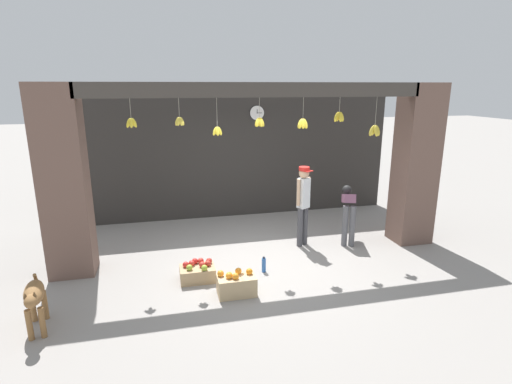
{
  "coord_description": "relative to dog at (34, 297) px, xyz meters",
  "views": [
    {
      "loc": [
        -1.61,
        -6.39,
        3.04
      ],
      "look_at": [
        0.0,
        0.4,
        1.18
      ],
      "focal_mm": 28.0,
      "sensor_mm": 36.0,
      "label": 1
    }
  ],
  "objects": [
    {
      "name": "ground_plane",
      "position": [
        3.28,
        1.37,
        -0.47
      ],
      "size": [
        60.0,
        60.0,
        0.0
      ],
      "primitive_type": "plane",
      "color": "gray"
    },
    {
      "name": "shop_back_wall",
      "position": [
        3.28,
        4.1,
        1.08
      ],
      "size": [
        7.62,
        0.12,
        3.09
      ],
      "primitive_type": "cube",
      "color": "#2D2B28",
      "rests_on": "ground_plane"
    },
    {
      "name": "wall_clock",
      "position": [
        3.84,
        4.03,
        1.96
      ],
      "size": [
        0.35,
        0.03,
        0.35
      ],
      "color": "black"
    },
    {
      "name": "fruit_crate_oranges",
      "position": [
        2.63,
        0.32,
        -0.31
      ],
      "size": [
        0.57,
        0.35,
        0.38
      ],
      "color": "tan",
      "rests_on": "ground_plane"
    },
    {
      "name": "storefront_awning",
      "position": [
        3.31,
        1.49,
        2.47
      ],
      "size": [
        5.72,
        0.29,
        0.94
      ],
      "color": "#3D3833"
    },
    {
      "name": "shop_pillar_left",
      "position": [
        0.12,
        1.67,
        1.08
      ],
      "size": [
        0.7,
        0.6,
        3.09
      ],
      "primitive_type": "cube",
      "color": "brown",
      "rests_on": "ground_plane"
    },
    {
      "name": "dog",
      "position": [
        0.0,
        0.0,
        0.0
      ],
      "size": [
        0.34,
        0.85,
        0.69
      ],
      "rotation": [
        0.0,
        0.0,
        -1.39
      ],
      "color": "olive",
      "rests_on": "ground_plane"
    },
    {
      "name": "shopkeeper",
      "position": [
        4.25,
        1.91,
        0.44
      ],
      "size": [
        0.31,
        0.3,
        1.57
      ],
      "rotation": [
        0.0,
        0.0,
        3.62
      ],
      "color": "#424247",
      "rests_on": "ground_plane"
    },
    {
      "name": "water_bottle",
      "position": [
        3.22,
        0.95,
        -0.34
      ],
      "size": [
        0.07,
        0.07,
        0.27
      ],
      "color": "#2D60AD",
      "rests_on": "ground_plane"
    },
    {
      "name": "worker_stooping",
      "position": [
        5.18,
        1.88,
        0.23
      ],
      "size": [
        0.44,
        0.79,
        1.06
      ],
      "rotation": [
        0.0,
        0.0,
        -0.35
      ],
      "color": "#56565B",
      "rests_on": "ground_plane"
    },
    {
      "name": "fruit_crate_apples",
      "position": [
        2.11,
        0.91,
        -0.33
      ],
      "size": [
        0.55,
        0.4,
        0.32
      ],
      "color": "tan",
      "rests_on": "ground_plane"
    },
    {
      "name": "shop_pillar_right",
      "position": [
        6.44,
        1.67,
        1.08
      ],
      "size": [
        0.7,
        0.6,
        3.09
      ],
      "primitive_type": "cube",
      "color": "brown",
      "rests_on": "ground_plane"
    }
  ]
}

